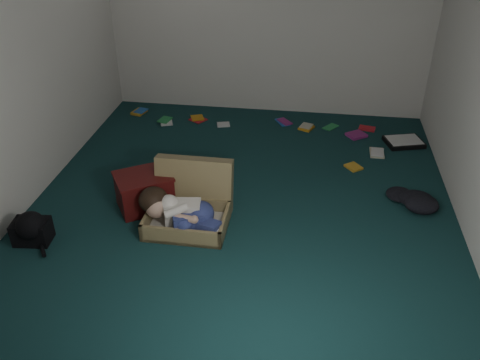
# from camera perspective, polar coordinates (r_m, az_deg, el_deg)

# --- Properties ---
(floor) EXTENTS (4.50, 4.50, 0.00)m
(floor) POSITION_cam_1_polar(r_m,az_deg,el_deg) (4.90, 0.25, -2.58)
(floor) COLOR #123334
(floor) RESTS_ON ground
(wall_back) EXTENTS (4.50, 0.00, 4.50)m
(wall_back) POSITION_cam_1_polar(r_m,az_deg,el_deg) (6.46, 3.23, 18.52)
(wall_back) COLOR white
(wall_back) RESTS_ON ground
(wall_front) EXTENTS (4.50, 0.00, 4.50)m
(wall_front) POSITION_cam_1_polar(r_m,az_deg,el_deg) (2.36, -7.42, -6.75)
(wall_front) COLOR white
(wall_front) RESTS_ON ground
(wall_left) EXTENTS (0.00, 4.50, 4.50)m
(wall_left) POSITION_cam_1_polar(r_m,az_deg,el_deg) (4.98, -23.68, 12.02)
(wall_left) COLOR white
(wall_left) RESTS_ON ground
(suitcase) EXTENTS (0.72, 0.70, 0.53)m
(suitcase) POSITION_cam_1_polar(r_m,az_deg,el_deg) (4.62, -5.63, -2.75)
(suitcase) COLOR olive
(suitcase) RESTS_ON floor
(person) EXTENTS (0.78, 0.38, 0.33)m
(person) POSITION_cam_1_polar(r_m,az_deg,el_deg) (4.47, -6.81, -3.52)
(person) COLOR white
(person) RESTS_ON suitcase
(maroon_bin) EXTENTS (0.64, 0.60, 0.35)m
(maroon_bin) POSITION_cam_1_polar(r_m,az_deg,el_deg) (4.84, -10.68, -1.23)
(maroon_bin) COLOR #4A100F
(maroon_bin) RESTS_ON floor
(backpack) EXTENTS (0.40, 0.34, 0.23)m
(backpack) POSITION_cam_1_polar(r_m,az_deg,el_deg) (4.71, -22.34, -5.27)
(backpack) COLOR black
(backpack) RESTS_ON floor
(clothing_pile) EXTENTS (0.43, 0.37, 0.13)m
(clothing_pile) POSITION_cam_1_polar(r_m,az_deg,el_deg) (5.12, 19.06, -2.05)
(clothing_pile) COLOR black
(clothing_pile) RESTS_ON floor
(paper_tray) EXTENTS (0.49, 0.42, 0.06)m
(paper_tray) POSITION_cam_1_polar(r_m,az_deg,el_deg) (6.25, 17.92, 4.10)
(paper_tray) COLOR black
(paper_tray) RESTS_ON floor
(book_scatter) EXTENTS (3.19, 1.26, 0.02)m
(book_scatter) POSITION_cam_1_polar(r_m,az_deg,el_deg) (6.29, 4.35, 5.62)
(book_scatter) COLOR gold
(book_scatter) RESTS_ON floor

